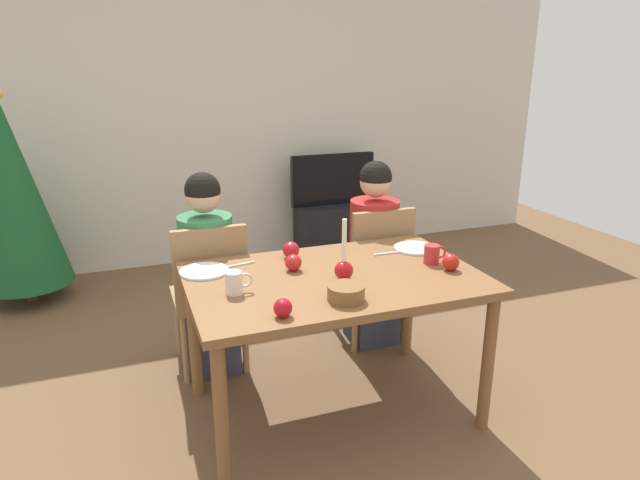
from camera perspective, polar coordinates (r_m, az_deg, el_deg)
ground_plane at (r=3.05m, az=1.35°, el=-16.90°), size 7.68×7.68×0.00m
back_wall at (r=5.03m, az=-9.70°, el=12.67°), size 6.40×0.10×2.60m
dining_table at (r=2.72m, az=1.46°, el=-5.30°), size 1.40×0.90×0.75m
chair_left at (r=3.20m, az=-11.20°, el=-4.96°), size 0.40×0.40×0.90m
chair_right at (r=3.49m, az=5.68°, el=-2.77°), size 0.40×0.40×0.90m
person_left_child at (r=3.21m, az=-11.36°, el=-3.80°), size 0.30×0.30×1.17m
person_right_child at (r=3.50m, az=5.48°, el=-1.71°), size 0.30×0.30×1.17m
tv_stand at (r=5.19m, az=1.28°, el=1.13°), size 0.64×0.40×0.48m
tv at (r=5.07m, az=1.31°, el=6.22°), size 0.79×0.05×0.46m
christmas_tree at (r=4.58m, az=-28.76°, el=4.00°), size 0.65×0.65×1.56m
candle_centerpiece at (r=2.62m, az=2.46°, el=-2.76°), size 0.09×0.09×0.30m
plate_left at (r=2.79m, az=-11.76°, el=-3.14°), size 0.24×0.24×0.01m
plate_right at (r=3.10m, az=9.73°, el=-0.82°), size 0.24×0.24×0.01m
mug_left at (r=2.50m, az=-8.71°, el=-4.33°), size 0.12×0.08×0.10m
mug_right at (r=2.89m, az=11.42°, el=-1.42°), size 0.12×0.08×0.10m
fork_left at (r=2.84m, az=-8.37°, el=-2.54°), size 0.18×0.05×0.01m
fork_right at (r=3.01m, az=7.07°, el=-1.35°), size 0.18×0.02×0.01m
bowl_walnuts at (r=2.41m, az=2.68°, el=-5.41°), size 0.16×0.16×0.07m
apple_near_candle at (r=2.26m, az=-3.82°, el=-6.94°), size 0.08×0.08×0.08m
apple_by_left_plate at (r=2.81m, az=13.22°, el=-2.23°), size 0.08×0.08×0.08m
apple_by_right_mug at (r=2.74m, az=-2.75°, el=-2.33°), size 0.08×0.08×0.08m
apple_far_edge at (r=2.92m, az=-2.99°, el=-1.02°), size 0.09×0.09×0.09m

